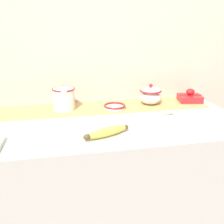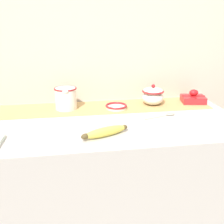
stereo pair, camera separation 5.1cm
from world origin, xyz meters
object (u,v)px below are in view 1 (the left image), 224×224
at_px(cream_pitcher, 64,98).
at_px(spoon, 168,114).
at_px(banana, 107,132).
at_px(small_dish, 115,106).
at_px(sugar_bowl, 150,95).
at_px(gift_box, 190,97).

relative_size(cream_pitcher, spoon, 0.80).
distance_m(cream_pitcher, banana, 0.41).
height_order(small_dish, banana, banana).
relative_size(small_dish, banana, 0.55).
xyz_separation_m(cream_pitcher, sugar_bowl, (0.46, -0.00, -0.01)).
height_order(banana, spoon, banana).
height_order(cream_pitcher, small_dish, cream_pitcher).
bearing_deg(banana, cream_pitcher, 111.79).
distance_m(sugar_bowl, small_dish, 0.21).
bearing_deg(cream_pitcher, banana, -68.21).
bearing_deg(spoon, banana, -167.31).
xyz_separation_m(sugar_bowl, small_dish, (-0.21, -0.04, -0.04)).
bearing_deg(spoon, gift_box, 23.61).
distance_m(sugar_bowl, banana, 0.49).
bearing_deg(banana, gift_box, 34.67).
distance_m(small_dish, gift_box, 0.44).
xyz_separation_m(cream_pitcher, gift_box, (0.69, 0.00, -0.04)).
bearing_deg(sugar_bowl, cream_pitcher, 179.85).
height_order(cream_pitcher, banana, cream_pitcher).
xyz_separation_m(banana, spoon, (0.34, 0.20, -0.01)).
xyz_separation_m(cream_pitcher, small_dish, (0.25, -0.04, -0.05)).
distance_m(cream_pitcher, sugar_bowl, 0.46).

